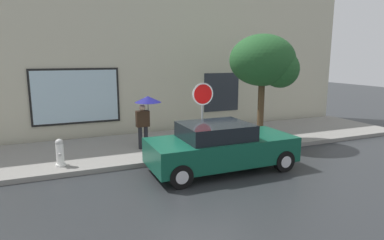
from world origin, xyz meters
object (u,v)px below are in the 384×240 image
street_tree (266,62)px  fire_hydrant (60,153)px  stop_sign (203,103)px  parked_car (220,147)px  pedestrian_with_umbrella (146,108)px

street_tree → fire_hydrant: bearing=-178.5°
fire_hydrant → stop_sign: 4.77m
parked_car → stop_sign: 2.00m
street_tree → stop_sign: size_ratio=1.72×
fire_hydrant → parked_car: bearing=-22.1°
parked_car → stop_sign: size_ratio=1.86×
parked_car → stop_sign: bearing=83.8°
pedestrian_with_umbrella → parked_car: bearing=-60.6°
parked_car → pedestrian_with_umbrella: 3.22m
pedestrian_with_umbrella → stop_sign: (1.70, -1.02, 0.19)m
parked_car → street_tree: street_tree is taller
street_tree → stop_sign: street_tree is taller
fire_hydrant → pedestrian_with_umbrella: (2.90, 0.89, 1.05)m
fire_hydrant → pedestrian_with_umbrella: size_ratio=0.44×
fire_hydrant → street_tree: (7.35, 0.20, 2.59)m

